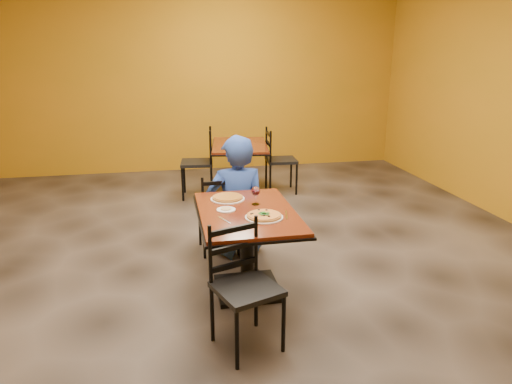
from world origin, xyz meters
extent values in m
cube|color=black|center=(0.00, 0.00, 0.00)|extent=(7.00, 8.00, 0.01)
cube|color=#B77514|center=(0.00, 4.00, 1.50)|extent=(7.00, 0.01, 3.00)
cube|color=maroon|center=(0.00, -0.50, 0.73)|extent=(0.80, 1.20, 0.03)
cube|color=black|center=(0.00, -0.50, 0.71)|extent=(0.83, 1.23, 0.02)
cylinder|color=black|center=(0.00, -0.50, 0.37)|extent=(0.12, 0.12, 0.66)
cube|color=black|center=(0.00, -0.50, 0.02)|extent=(0.55, 0.55, 0.04)
cube|color=maroon|center=(0.40, 2.37, 0.74)|extent=(0.92, 1.25, 0.03)
cube|color=black|center=(0.40, 2.37, 0.71)|extent=(0.95, 1.28, 0.02)
cylinder|color=black|center=(0.40, 2.37, 0.37)|extent=(0.12, 0.12, 0.66)
cube|color=black|center=(0.40, 2.37, 0.02)|extent=(0.60, 0.60, 0.04)
imported|color=navy|center=(0.04, 0.32, 0.63)|extent=(0.63, 0.42, 1.26)
cylinder|color=white|center=(0.11, -0.69, 0.76)|extent=(0.31, 0.31, 0.01)
cylinder|color=maroon|center=(0.11, -0.69, 0.77)|extent=(0.28, 0.28, 0.02)
cylinder|color=white|center=(-0.12, -0.16, 0.76)|extent=(0.31, 0.31, 0.01)
cylinder|color=#AF8121|center=(-0.12, -0.16, 0.77)|extent=(0.28, 0.28, 0.02)
cylinder|color=white|center=(-0.17, -0.45, 0.76)|extent=(0.16, 0.16, 0.01)
cylinder|color=tan|center=(-0.17, -0.45, 0.76)|extent=(0.09, 0.09, 0.01)
cube|color=silver|center=(-0.22, -0.68, 0.75)|extent=(0.09, 0.18, 0.00)
cube|color=silver|center=(0.30, -0.66, 0.75)|extent=(0.06, 0.21, 0.00)
camera|label=1|loc=(-0.64, -4.14, 2.06)|focal=32.48mm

